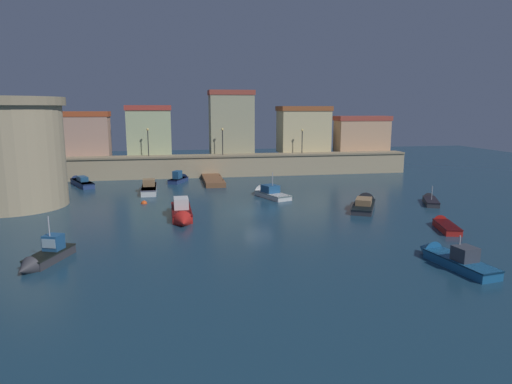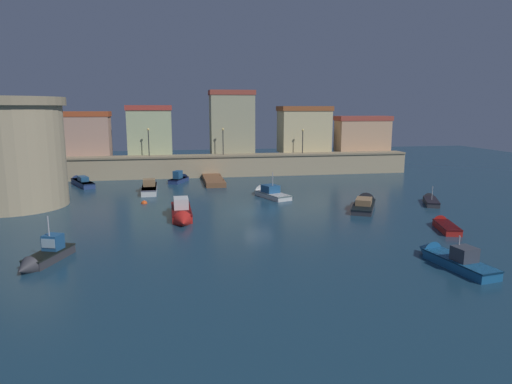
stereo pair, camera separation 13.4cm
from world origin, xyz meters
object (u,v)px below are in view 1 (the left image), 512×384
(moored_boat_7, at_px, (450,257))
(moored_boat_9, at_px, (267,192))
(moored_boat_6, at_px, (182,213))
(moored_boat_1, at_px, (80,182))
(moored_boat_2, at_px, (180,178))
(mooring_buoy_0, at_px, (144,204))
(quay_lamp_1, at_px, (222,137))
(moored_boat_5, at_px, (430,200))
(moored_boat_0, at_px, (44,257))
(moored_boat_3, at_px, (444,225))
(moored_boat_4, at_px, (149,187))
(quay_lamp_2, at_px, (302,137))
(moored_boat_8, at_px, (365,203))
(fortress_tower, at_px, (11,152))
(quay_lamp_0, at_px, (148,138))

(moored_boat_7, distance_m, moored_boat_9, 24.55)
(moored_boat_6, bearing_deg, moored_boat_1, -149.78)
(moored_boat_2, distance_m, mooring_buoy_0, 13.84)
(quay_lamp_1, bearing_deg, moored_boat_7, -75.93)
(moored_boat_1, height_order, moored_boat_9, moored_boat_9)
(moored_boat_5, distance_m, moored_boat_9, 16.95)
(moored_boat_0, height_order, moored_boat_3, moored_boat_0)
(moored_boat_6, bearing_deg, mooring_buoy_0, -153.76)
(moored_boat_3, distance_m, moored_boat_4, 32.23)
(moored_boat_6, bearing_deg, moored_boat_9, 131.91)
(moored_boat_3, height_order, moored_boat_6, moored_boat_6)
(moored_boat_1, xyz_separation_m, moored_boat_2, (12.37, 0.31, 0.03))
(moored_boat_7, bearing_deg, moored_boat_9, 7.21)
(quay_lamp_2, distance_m, moored_boat_7, 39.58)
(moored_boat_8, bearing_deg, fortress_tower, 107.30)
(quay_lamp_1, distance_m, mooring_buoy_0, 20.72)
(moored_boat_2, distance_m, moored_boat_3, 34.23)
(moored_boat_2, height_order, moored_boat_7, moored_boat_7)
(quay_lamp_2, height_order, moored_boat_7, quay_lamp_2)
(moored_boat_2, distance_m, moored_boat_7, 38.63)
(moored_boat_0, bearing_deg, quay_lamp_1, 176.79)
(fortress_tower, relative_size, moored_boat_9, 1.67)
(moored_boat_8, height_order, mooring_buoy_0, moored_boat_8)
(quay_lamp_1, relative_size, moored_boat_5, 0.75)
(quay_lamp_2, relative_size, moored_boat_5, 0.71)
(quay_lamp_1, relative_size, moored_boat_3, 0.79)
(quay_lamp_1, height_order, mooring_buoy_0, quay_lamp_1)
(moored_boat_0, xyz_separation_m, mooring_buoy_0, (5.00, 17.36, -0.46))
(fortress_tower, bearing_deg, moored_boat_9, 1.96)
(quay_lamp_2, xyz_separation_m, moored_boat_4, (-21.30, -10.12, -4.88))
(fortress_tower, bearing_deg, moored_boat_1, 72.65)
(quay_lamp_2, bearing_deg, moored_boat_4, -154.59)
(fortress_tower, bearing_deg, moored_boat_3, -22.18)
(moored_boat_3, relative_size, moored_boat_7, 0.74)
(quay_lamp_1, xyz_separation_m, moored_boat_4, (-9.73, -10.12, -5.01))
(fortress_tower, relative_size, moored_boat_7, 1.66)
(moored_boat_2, height_order, moored_boat_6, moored_boat_6)
(fortress_tower, bearing_deg, moored_boat_2, 37.60)
(moored_boat_0, relative_size, moored_boat_6, 0.68)
(moored_boat_8, bearing_deg, moored_boat_7, -157.49)
(moored_boat_7, distance_m, moored_boat_8, 16.49)
(moored_boat_2, distance_m, moored_boat_4, 7.08)
(moored_boat_2, bearing_deg, moored_boat_8, -111.09)
(moored_boat_2, xyz_separation_m, moored_boat_4, (-3.64, -6.07, 0.04))
(fortress_tower, relative_size, moored_boat_4, 1.46)
(mooring_buoy_0, bearing_deg, fortress_tower, 176.06)
(fortress_tower, bearing_deg, quay_lamp_0, 53.79)
(moored_boat_5, relative_size, moored_boat_7, 0.78)
(mooring_buoy_0, bearing_deg, moored_boat_2, 73.87)
(moored_boat_8, bearing_deg, moored_boat_4, 86.95)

